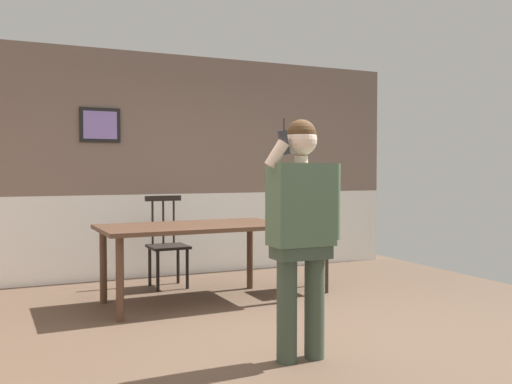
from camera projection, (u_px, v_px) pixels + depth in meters
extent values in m
plane|color=brown|center=(286.00, 334.00, 4.50)|extent=(6.48, 6.48, 0.00)
cube|color=#756056|center=(181.00, 125.00, 7.05)|extent=(5.89, 0.12, 1.72)
cube|color=white|center=(181.00, 234.00, 7.11)|extent=(5.89, 0.14, 1.02)
cube|color=white|center=(181.00, 194.00, 7.07)|extent=(5.89, 0.05, 0.06)
cube|color=black|center=(100.00, 125.00, 6.57)|extent=(0.46, 0.03, 0.40)
cube|color=#8D75C7|center=(100.00, 125.00, 6.56)|extent=(0.38, 0.01, 0.32)
cube|color=#4C3323|center=(193.00, 227.00, 5.52)|extent=(1.82, 1.00, 0.04)
cylinder|color=#4C3323|center=(120.00, 279.00, 4.86)|extent=(0.07, 0.07, 0.73)
cylinder|color=#4C3323|center=(282.00, 266.00, 5.55)|extent=(0.07, 0.07, 0.73)
cylinder|color=#4C3323|center=(103.00, 266.00, 5.53)|extent=(0.07, 0.07, 0.73)
cylinder|color=#4C3323|center=(250.00, 255.00, 6.22)|extent=(0.07, 0.07, 0.73)
cube|color=#2D2319|center=(302.00, 249.00, 6.08)|extent=(0.48, 0.48, 0.03)
cube|color=#2D2319|center=(320.00, 195.00, 6.15)|extent=(0.04, 0.48, 0.06)
cylinder|color=#2D2319|center=(327.00, 220.00, 6.03)|extent=(0.02, 0.02, 0.59)
cylinder|color=#2D2319|center=(320.00, 219.00, 6.16)|extent=(0.02, 0.02, 0.59)
cylinder|color=#2D2319|center=(313.00, 218.00, 6.29)|extent=(0.02, 0.02, 0.59)
cylinder|color=#2D2319|center=(295.00, 275.00, 5.83)|extent=(0.04, 0.04, 0.44)
cylinder|color=#2D2319|center=(278.00, 269.00, 6.18)|extent=(0.04, 0.04, 0.44)
cylinder|color=#2D2319|center=(327.00, 272.00, 5.99)|extent=(0.04, 0.04, 0.44)
cylinder|color=#2D2319|center=(309.00, 267.00, 6.34)|extent=(0.04, 0.04, 0.44)
cube|color=black|center=(168.00, 247.00, 6.28)|extent=(0.43, 0.43, 0.03)
cube|color=black|center=(163.00, 198.00, 6.43)|extent=(0.42, 0.05, 0.06)
cylinder|color=black|center=(174.00, 219.00, 6.49)|extent=(0.02, 0.02, 0.55)
cylinder|color=black|center=(163.00, 220.00, 6.44)|extent=(0.02, 0.02, 0.55)
cylinder|color=black|center=(153.00, 220.00, 6.38)|extent=(0.02, 0.02, 0.55)
cylinder|color=black|center=(187.00, 269.00, 6.21)|extent=(0.04, 0.04, 0.44)
cylinder|color=black|center=(158.00, 271.00, 6.06)|extent=(0.04, 0.04, 0.44)
cylinder|color=black|center=(178.00, 264.00, 6.51)|extent=(0.04, 0.04, 0.44)
cylinder|color=black|center=(150.00, 266.00, 6.36)|extent=(0.04, 0.04, 0.44)
cylinder|color=#3A493A|center=(314.00, 301.00, 3.91)|extent=(0.14, 0.14, 0.79)
cylinder|color=#3A493A|center=(287.00, 304.00, 3.82)|extent=(0.14, 0.14, 0.79)
cube|color=#3A493A|center=(301.00, 250.00, 3.85)|extent=(0.39, 0.22, 0.12)
cube|color=#4C664C|center=(301.00, 204.00, 3.84)|extent=(0.43, 0.24, 0.56)
cylinder|color=#4C664C|center=(334.00, 201.00, 3.94)|extent=(0.09, 0.09, 0.53)
cylinder|color=beige|center=(277.00, 154.00, 3.73)|extent=(0.18, 0.13, 0.20)
cylinder|color=beige|center=(301.00, 159.00, 3.83)|extent=(0.09, 0.09, 0.05)
sphere|color=beige|center=(301.00, 140.00, 3.82)|extent=(0.21, 0.21, 0.21)
sphere|color=#472D19|center=(301.00, 134.00, 3.82)|extent=(0.20, 0.20, 0.20)
cube|color=#2D2D33|center=(284.00, 142.00, 3.73)|extent=(0.08, 0.04, 0.17)
cylinder|color=black|center=(284.00, 124.00, 3.73)|extent=(0.01, 0.01, 0.08)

